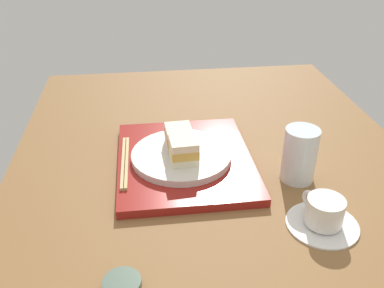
% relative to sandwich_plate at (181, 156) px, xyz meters
% --- Properties ---
extents(ground_plane, '(1.40, 1.00, 0.03)m').
position_rel_sandwich_plate_xyz_m(ground_plane, '(0.04, 0.08, -0.04)').
color(ground_plane, brown).
extents(serving_tray, '(0.38, 0.32, 0.02)m').
position_rel_sandwich_plate_xyz_m(serving_tray, '(-0.01, 0.01, -0.02)').
color(serving_tray, maroon).
rests_on(serving_tray, ground_plane).
extents(sandwich_plate, '(0.24, 0.24, 0.02)m').
position_rel_sandwich_plate_xyz_m(sandwich_plate, '(0.00, 0.00, 0.00)').
color(sandwich_plate, silver).
rests_on(sandwich_plate, serving_tray).
extents(sandwich_near, '(0.07, 0.07, 0.05)m').
position_rel_sandwich_plate_xyz_m(sandwich_near, '(-0.03, -0.00, 0.03)').
color(sandwich_near, '#EFE5C1').
rests_on(sandwich_near, sandwich_plate).
extents(sandwich_far, '(0.07, 0.07, 0.06)m').
position_rel_sandwich_plate_xyz_m(sandwich_far, '(0.03, 0.00, 0.04)').
color(sandwich_far, '#EFE5C1').
rests_on(sandwich_far, sandwich_plate).
extents(chopsticks_pair, '(0.22, 0.02, 0.01)m').
position_rel_sandwich_plate_xyz_m(chopsticks_pair, '(0.00, -0.13, -0.00)').
color(chopsticks_pair, tan).
rests_on(chopsticks_pair, serving_tray).
extents(coffee_cup, '(0.14, 0.14, 0.06)m').
position_rel_sandwich_plate_xyz_m(coffee_cup, '(0.25, 0.25, -0.00)').
color(coffee_cup, white).
rests_on(coffee_cup, ground_plane).
extents(drinking_glass, '(0.08, 0.08, 0.13)m').
position_rel_sandwich_plate_xyz_m(drinking_glass, '(0.09, 0.26, 0.03)').
color(drinking_glass, silver).
rests_on(drinking_glass, ground_plane).
extents(small_sauce_dish, '(0.07, 0.07, 0.01)m').
position_rel_sandwich_plate_xyz_m(small_sauce_dish, '(0.35, -0.14, -0.02)').
color(small_sauce_dish, '#4C6051').
rests_on(small_sauce_dish, ground_plane).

